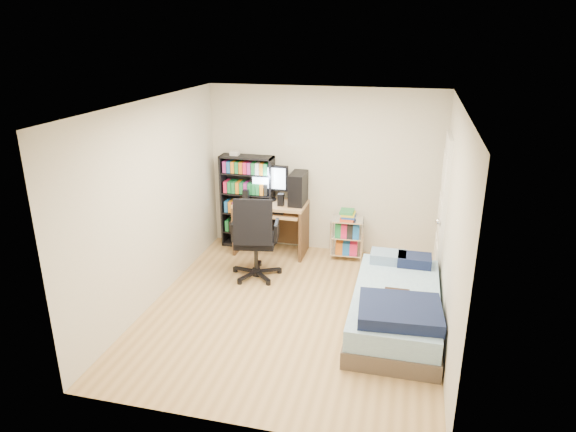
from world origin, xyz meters
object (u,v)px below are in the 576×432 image
(office_chair, at_px, (255,252))
(bed, at_px, (396,307))
(media_shelf, at_px, (248,201))
(computer_desk, at_px, (279,207))

(office_chair, relative_size, bed, 0.60)
(media_shelf, height_order, bed, media_shelf)
(media_shelf, bearing_deg, bed, -38.18)
(computer_desk, height_order, office_chair, computer_desk)
(media_shelf, xyz_separation_m, computer_desk, (0.53, -0.10, -0.02))
(media_shelf, relative_size, office_chair, 1.27)
(media_shelf, relative_size, computer_desk, 1.12)
(computer_desk, relative_size, bed, 0.68)
(media_shelf, relative_size, bed, 0.76)
(media_shelf, distance_m, office_chair, 1.21)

